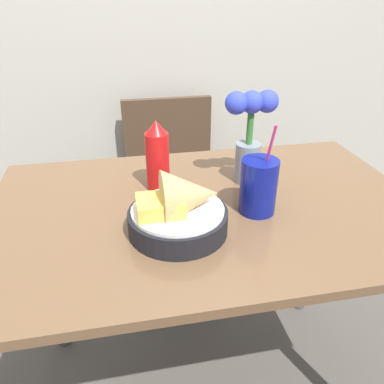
# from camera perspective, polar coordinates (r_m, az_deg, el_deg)

# --- Properties ---
(dining_table) EXTENTS (1.14, 0.72, 0.77)m
(dining_table) POSITION_cam_1_polar(r_m,az_deg,el_deg) (1.05, 2.23, -7.43)
(dining_table) COLOR brown
(dining_table) RESTS_ON ground_plane
(chair_far_window) EXTENTS (0.40, 0.40, 0.85)m
(chair_far_window) POSITION_cam_1_polar(r_m,az_deg,el_deg) (1.72, -3.00, 2.40)
(chair_far_window) COLOR #473323
(chair_far_window) RESTS_ON ground_plane
(food_basket) EXTENTS (0.23, 0.23, 0.16)m
(food_basket) POSITION_cam_1_polar(r_m,az_deg,el_deg) (0.86, -1.66, -2.81)
(food_basket) COLOR black
(food_basket) RESTS_ON dining_table
(ketchup_bottle) EXTENTS (0.06, 0.06, 0.20)m
(ketchup_bottle) POSITION_cam_1_polar(r_m,az_deg,el_deg) (1.03, -5.29, 5.38)
(ketchup_bottle) COLOR red
(ketchup_bottle) RESTS_ON dining_table
(drink_cup) EXTENTS (0.09, 0.09, 0.24)m
(drink_cup) POSITION_cam_1_polar(r_m,az_deg,el_deg) (0.94, 10.06, 0.62)
(drink_cup) COLOR navy
(drink_cup) RESTS_ON dining_table
(flower_vase) EXTENTS (0.15, 0.07, 0.27)m
(flower_vase) POSITION_cam_1_polar(r_m,az_deg,el_deg) (1.06, 8.79, 9.15)
(flower_vase) COLOR gray
(flower_vase) RESTS_ON dining_table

